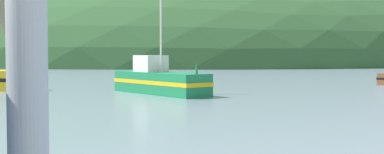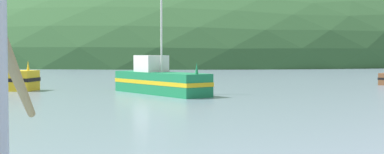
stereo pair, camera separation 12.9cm
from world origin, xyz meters
The scene contains 4 objects.
hill_far_right centered at (0.78, 152.77, 0.00)m, with size 158.80×127.04×51.40m, color #2D562D.
hill_mid_right centered at (-52.68, 200.31, 0.00)m, with size 193.68×154.94×102.44m, color #386633.
hill_far_left centered at (1.01, 245.08, 0.00)m, with size 89.95×71.96×63.10m, color #516B38.
fishing_boat_green centered at (-2.79, 40.75, 0.85)m, with size 6.48×8.02×7.06m.
Camera 2 is at (-1.81, 7.27, 2.62)m, focal length 48.60 mm.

